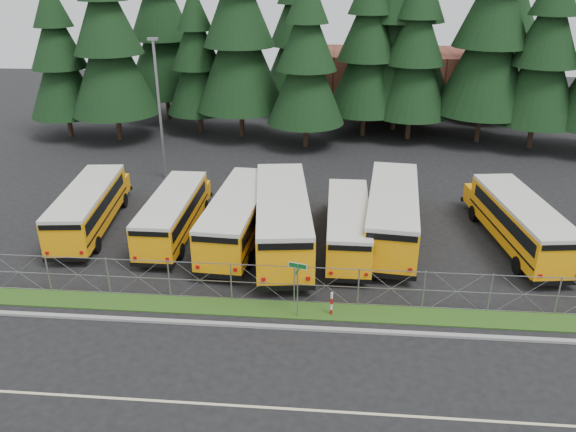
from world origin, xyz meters
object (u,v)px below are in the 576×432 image
object	(u,v)px
bus_4	(282,219)
striped_bollard	(331,304)
bus_0	(90,208)
light_standard	(159,105)
bus_6	(392,214)
bus_3	(239,217)
bus_2	(174,215)
street_sign	(298,279)
bus_5	(348,226)
bus_east	(517,223)

from	to	relation	value
bus_4	striped_bollard	xyz separation A→B (m)	(2.90, -6.83, -1.02)
bus_0	light_standard	xyz separation A→B (m)	(1.88, 9.16, 4.13)
bus_0	bus_6	bearing A→B (deg)	-5.51
bus_6	bus_3	bearing A→B (deg)	-167.78
bus_4	bus_6	distance (m)	6.39
bus_4	light_standard	xyz separation A→B (m)	(-9.77, 10.26, 3.88)
bus_4	light_standard	size ratio (longest dim) A/B	1.22
bus_2	street_sign	bearing A→B (deg)	-45.34
bus_3	bus_5	distance (m)	6.20
street_sign	light_standard	size ratio (longest dim) A/B	0.28
bus_east	light_standard	world-z (taller)	light_standard
bus_0	street_sign	bearing A→B (deg)	-38.62
bus_4	bus_5	bearing A→B (deg)	-5.89
bus_5	bus_3	bearing A→B (deg)	177.17
bus_0	bus_5	bearing A→B (deg)	-10.14
bus_6	light_standard	world-z (taller)	light_standard
bus_4	bus_east	xyz separation A→B (m)	(13.20, 0.98, -0.20)
street_sign	light_standard	bearing A→B (deg)	122.63
bus_4	bus_5	xyz separation A→B (m)	(3.69, 0.08, -0.31)
bus_east	street_sign	world-z (taller)	bus_east
bus_3	light_standard	size ratio (longest dim) A/B	1.10
bus_2	striped_bollard	size ratio (longest dim) A/B	8.32
bus_4	bus_0	bearing A→B (deg)	167.52
bus_3	bus_4	xyz separation A→B (m)	(2.50, -0.38, 0.16)
bus_0	striped_bollard	size ratio (longest dim) A/B	8.70
bus_2	bus_3	xyz separation A→B (m)	(3.92, -0.38, 0.16)
bus_2	bus_5	world-z (taller)	bus_5
striped_bollard	street_sign	bearing A→B (deg)	-169.24
bus_0	light_standard	world-z (taller)	light_standard
bus_2	striped_bollard	world-z (taller)	bus_2
bus_6	bus_4	bearing A→B (deg)	-161.87
bus_6	light_standard	xyz separation A→B (m)	(-16.01, 8.90, 3.94)
bus_5	bus_east	size ratio (longest dim) A/B	0.93
bus_5	bus_6	world-z (taller)	bus_6
bus_east	street_sign	size ratio (longest dim) A/B	3.86
bus_4	bus_east	distance (m)	13.24
bus_4	bus_5	distance (m)	3.70
bus_6	bus_5	bearing A→B (deg)	-147.56
bus_2	light_standard	distance (m)	10.91
bus_east	striped_bollard	world-z (taller)	bus_east
street_sign	bus_6	bearing A→B (deg)	60.03
bus_3	striped_bollard	distance (m)	9.05
bus_4	light_standard	world-z (taller)	light_standard
bus_5	bus_6	distance (m)	2.87
striped_bollard	bus_east	bearing A→B (deg)	37.14
bus_2	bus_4	world-z (taller)	bus_4
bus_2	bus_6	bearing A→B (deg)	2.70
bus_0	bus_3	size ratio (longest dim) A/B	0.93
bus_5	street_sign	size ratio (longest dim) A/B	3.58
bus_2	street_sign	xyz separation A→B (m)	(7.78, -7.88, 0.73)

